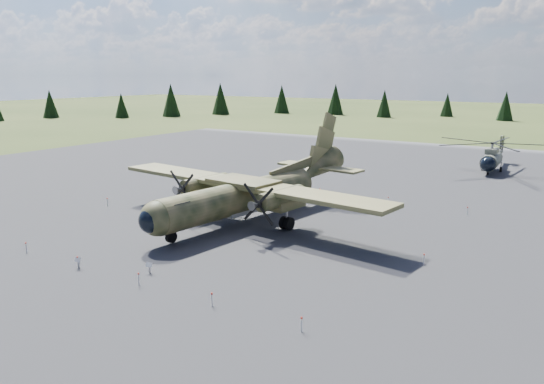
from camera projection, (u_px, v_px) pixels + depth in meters
The scene contains 8 objects.
ground at pixel (236, 230), 46.45m from camera, with size 500.00×500.00×0.00m, color #575F2A.
apron at pixel (293, 207), 54.72m from camera, with size 120.00×120.00×0.04m, color slate.
transport_plane at pixel (251, 189), 49.39m from camera, with size 30.29×27.35×9.97m.
helicopter_near at pixel (492, 151), 73.54m from camera, with size 17.57×20.22×4.27m.
info_placard_left at pixel (78, 261), 37.23m from camera, with size 0.52×0.25×0.80m.
info_placard_right at pixel (149, 266), 36.26m from camera, with size 0.51×0.25×0.78m.
barrier_fence at pixel (232, 224), 46.51m from camera, with size 33.12×29.62×0.85m.
treeline at pixel (230, 175), 45.94m from camera, with size 290.17×288.05×10.92m.
Camera 1 is at (26.38, -36.14, 13.27)m, focal length 35.00 mm.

